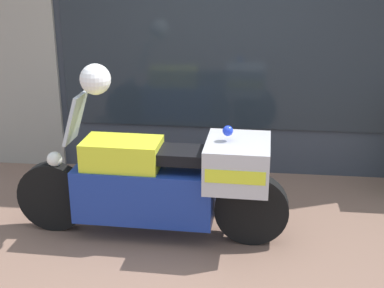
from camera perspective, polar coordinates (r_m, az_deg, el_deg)
The scene contains 4 objects.
ground_plane at distance 4.79m, azimuth 1.58°, elevation -11.07°, with size 60.00×60.00×0.00m, color #7A5B4C.
window_display at distance 6.45m, azimuth 7.39°, elevation 1.44°, with size 4.44×0.30×1.85m.
paramedic_motorcycle at distance 4.75m, azimuth -2.72°, elevation -3.91°, with size 2.49×0.68×1.31m.
white_helmet at distance 4.61m, azimuth -10.27°, elevation 6.81°, with size 0.26×0.26×0.26m, color white.
Camera 1 is at (0.34, -4.10, 2.45)m, focal length 50.00 mm.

